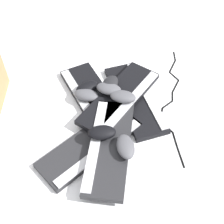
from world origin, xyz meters
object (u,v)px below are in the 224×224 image
Objects in this scene: keyboard_1 at (91,145)px; mouse_4 at (126,147)px; keyboard_2 at (135,99)px; mouse_0 at (102,132)px; keyboard_3 at (109,146)px; mouse_1 at (123,97)px; mouse_5 at (109,89)px; keyboard_4 at (120,98)px; mouse_3 at (110,84)px; mouse_6 at (86,95)px; mouse_2 at (87,88)px; keyboard_0 at (93,98)px.

mouse_4 is at bearing -164.16° from keyboard_1.
keyboard_1 is at bearing 89.82° from keyboard_2.
keyboard_3 is at bearing 121.35° from mouse_0.
keyboard_1 is at bearing -111.28° from mouse_1.
mouse_5 reaches higher than keyboard_1.
mouse_3 is at bearing -9.01° from keyboard_4.
mouse_3 and mouse_5 have the same top height.
mouse_4 is at bearing 116.63° from keyboard_2.
keyboard_3 is 4.15× the size of mouse_1.
mouse_1 is at bearing -177.48° from mouse_6.
mouse_5 is (0.23, -0.20, 0.00)m from mouse_4.
keyboard_2 is 0.22m from mouse_6.
keyboard_4 is 4.05× the size of mouse_2.
keyboard_4 is at bearing -4.66° from mouse_5.
keyboard_3 is (-0.07, -0.02, 0.03)m from keyboard_1.
keyboard_3 is 0.06m from mouse_0.
mouse_5 is (0.05, 0.01, 0.04)m from keyboard_4.
keyboard_0 is 4.19× the size of mouse_0.
keyboard_0 is at bearing -165.70° from mouse_4.
keyboard_4 is 0.05m from mouse_1.
mouse_4 reaches higher than keyboard_3.
keyboard_2 is at bearing -143.71° from keyboard_0.
keyboard_1 is at bearing 127.38° from keyboard_0.
keyboard_1 is 0.24m from mouse_6.
keyboard_1 is 0.25m from mouse_1.
keyboard_1 is at bearing 112.86° from mouse_6.
mouse_5 is at bearing 14.48° from keyboard_4.
mouse_2 is at bearing 15.74° from keyboard_4.
mouse_6 is (0.17, 0.14, 0.04)m from keyboard_2.
mouse_1 is (0.04, -0.20, 0.00)m from mouse_0.
keyboard_2 is 4.06× the size of mouse_1.
mouse_6 is (0.30, -0.13, -0.03)m from mouse_4.
mouse_5 is (0.17, -0.22, 0.04)m from keyboard_3.
keyboard_0 is 0.10m from mouse_5.
mouse_4 is at bearing 129.99° from keyboard_4.
mouse_3 reaches higher than mouse_2.
mouse_0 is (-0.03, -0.04, 0.07)m from keyboard_1.
mouse_0 reaches higher than keyboard_4.
keyboard_3 is 0.24m from mouse_1.
mouse_2 reaches higher than keyboard_3.
keyboard_2 is (-0.00, -0.31, 0.00)m from keyboard_1.
mouse_5 reaches higher than keyboard_0.
mouse_1 is 0.25m from mouse_4.
mouse_3 is 1.00× the size of mouse_6.
mouse_0 reaches higher than keyboard_1.
mouse_4 reaches higher than mouse_6.
keyboard_1 is 0.31m from keyboard_2.
mouse_3 is 1.00× the size of mouse_5.
mouse_3 is 0.11m from mouse_6.
mouse_5 is at bearing -159.13° from mouse_6.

